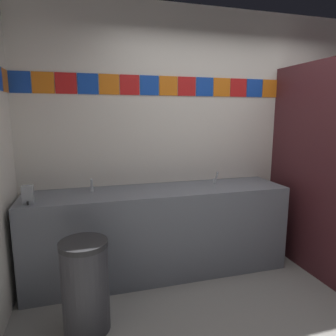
# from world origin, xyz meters

# --- Properties ---
(ground_plane) EXTENTS (9.43, 9.43, 0.00)m
(ground_plane) POSITION_xyz_m (0.00, 0.00, 0.00)
(ground_plane) COLOR gray
(wall_back) EXTENTS (4.29, 0.09, 2.74)m
(wall_back) POSITION_xyz_m (0.00, 1.51, 1.38)
(wall_back) COLOR silver
(wall_back) RESTS_ON ground_plane
(vanity_counter) EXTENTS (2.61, 0.60, 0.88)m
(vanity_counter) POSITION_xyz_m (-0.79, 1.17, 0.45)
(vanity_counter) COLOR slate
(vanity_counter) RESTS_ON ground_plane
(faucet_left) EXTENTS (0.04, 0.10, 0.14)m
(faucet_left) POSITION_xyz_m (-1.44, 1.26, 0.94)
(faucet_left) COLOR silver
(faucet_left) RESTS_ON vanity_counter
(faucet_right) EXTENTS (0.04, 0.10, 0.14)m
(faucet_right) POSITION_xyz_m (-0.14, 1.26, 0.94)
(faucet_right) COLOR silver
(faucet_right) RESTS_ON vanity_counter
(soap_dispenser) EXTENTS (0.09, 0.09, 0.16)m
(soap_dispenser) POSITION_xyz_m (-1.97, 0.99, 0.96)
(soap_dispenser) COLOR gray
(soap_dispenser) RESTS_ON vanity_counter
(toilet) EXTENTS (0.39, 0.49, 0.74)m
(toilet) POSITION_xyz_m (1.17, 0.98, 0.30)
(toilet) COLOR white
(toilet) RESTS_ON ground_plane
(trash_bin) EXTENTS (0.36, 0.36, 0.71)m
(trash_bin) POSITION_xyz_m (-1.54, 0.49, 0.36)
(trash_bin) COLOR #333338
(trash_bin) RESTS_ON ground_plane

